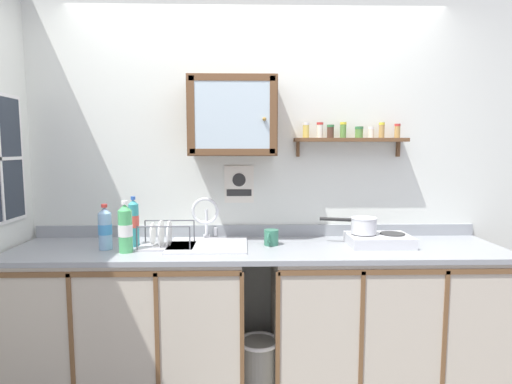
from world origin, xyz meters
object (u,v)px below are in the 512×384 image
dish_rack (165,241)px  warning_sign (239,185)px  sink (208,248)px  bottle_water_blue_0 (105,228)px  saucepan (363,225)px  wall_cabinet (233,117)px  mug (271,237)px  bottle_detergent_teal_1 (134,223)px  bottle_soda_green_2 (125,229)px  trash_bin (259,369)px  hot_plate_stove (379,240)px

dish_rack → warning_sign: size_ratio=1.33×
sink → bottle_water_blue_0: (-0.61, -0.08, 0.14)m
saucepan → warning_sign: size_ratio=1.39×
sink → saucepan: size_ratio=1.38×
wall_cabinet → warning_sign: wall_cabinet is taller
sink → saucepan: bearing=-0.2°
sink → dish_rack: (-0.26, -0.04, 0.06)m
dish_rack → mug: size_ratio=2.65×
bottle_water_blue_0 → mug: size_ratio=2.16×
saucepan → bottle_detergent_teal_1: size_ratio=1.12×
saucepan → bottle_soda_green_2: 1.45m
sink → trash_bin: sink is taller
bottle_detergent_teal_1 → warning_sign: (0.65, 0.27, 0.21)m
sink → bottle_soda_green_2: (-0.46, -0.16, 0.16)m
hot_plate_stove → saucepan: saucepan is taller
sink → saucepan: sink is taller
saucepan → warning_sign: 0.86m
mug → trash_bin: bearing=-124.0°
warning_sign → dish_rack: bearing=-145.6°
bottle_water_blue_0 → bottle_detergent_teal_1: 0.17m
wall_cabinet → sink: bearing=-141.9°
bottle_water_blue_0 → warning_sign: size_ratio=1.09×
bottle_detergent_teal_1 → mug: (0.85, 0.01, -0.10)m
warning_sign → saucepan: bearing=-18.9°
mug → bottle_water_blue_0: bearing=-175.3°
bottle_water_blue_0 → bottle_soda_green_2: bottle_soda_green_2 is taller
sink → trash_bin: bearing=-21.2°
bottle_water_blue_0 → warning_sign: (0.80, 0.35, 0.23)m
bottle_water_blue_0 → wall_cabinet: wall_cabinet is taller
hot_plate_stove → bottle_water_blue_0: bottle_water_blue_0 is taller
mug → trash_bin: mug is taller
sink → mug: 0.40m
bottle_detergent_teal_1 → sink: bearing=1.0°
wall_cabinet → hot_plate_stove: bearing=-9.3°
mug → warning_sign: bearing=127.6°
dish_rack → trash_bin: (0.57, -0.08, -0.79)m
wall_cabinet → warning_sign: bearing=76.0°
saucepan → wall_cabinet: size_ratio=0.63×
mug → warning_sign: size_ratio=0.50×
mug → wall_cabinet: bearing=152.2°
bottle_detergent_teal_1 → mug: bottle_detergent_teal_1 is taller
bottle_detergent_teal_1 → bottle_soda_green_2: bearing=-93.4°
sink → bottle_detergent_teal_1: size_ratio=1.55×
mug → wall_cabinet: 0.80m
bottle_detergent_teal_1 → warning_sign: size_ratio=1.23×
trash_bin → bottle_detergent_teal_1: bearing=171.5°
wall_cabinet → warning_sign: size_ratio=2.19×
wall_cabinet → trash_bin: wall_cabinet is taller
bottle_soda_green_2 → mug: size_ratio=2.39×
saucepan → trash_bin: bearing=-169.7°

